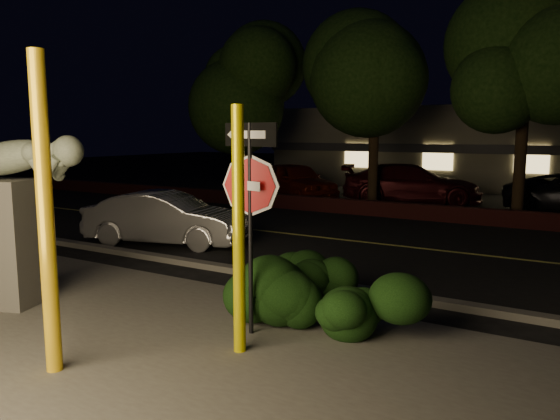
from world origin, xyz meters
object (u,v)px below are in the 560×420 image
object	(u,v)px
yellow_pole_left	(46,217)
parked_car_darkred	(411,184)
signpost	(250,186)
yellow_pole_right	(239,232)
sculpture	(10,202)
parked_car_red	(295,181)
silver_sedan	(166,218)

from	to	relation	value
yellow_pole_left	parked_car_darkred	size ratio (longest dim) A/B	0.69
signpost	yellow_pole_right	bearing A→B (deg)	-55.98
signpost	sculpture	bearing A→B (deg)	-154.18
yellow_pole_left	parked_car_red	size ratio (longest dim) A/B	0.82
yellow_pole_left	signpost	xyz separation A→B (m)	(1.28, 2.15, 0.23)
yellow_pole_right	signpost	bearing A→B (deg)	111.18
yellow_pole_right	parked_car_darkred	distance (m)	15.57
yellow_pole_right	signpost	world-z (taller)	yellow_pole_right
yellow_pole_left	signpost	size ratio (longest dim) A/B	1.27
yellow_pole_left	signpost	bearing A→B (deg)	59.17
sculpture	yellow_pole_left	bearing A→B (deg)	-45.02
yellow_pole_right	sculpture	size ratio (longest dim) A/B	1.14
signpost	sculpture	distance (m)	4.03
silver_sedan	yellow_pole_right	bearing A→B (deg)	-145.57
signpost	silver_sedan	xyz separation A→B (m)	(-5.18, 3.91, -1.39)
yellow_pole_left	yellow_pole_right	bearing A→B (deg)	46.13
yellow_pole_right	sculpture	xyz separation A→B (m)	(-4.14, -0.32, 0.13)
signpost	parked_car_darkred	size ratio (longest dim) A/B	0.54
signpost	sculpture	world-z (taller)	signpost
yellow_pole_right	parked_car_darkred	bearing A→B (deg)	100.23
silver_sedan	parked_car_darkred	xyz separation A→B (m)	(2.64, 10.81, 0.11)
signpost	parked_car_darkred	world-z (taller)	signpost
yellow_pole_right	signpost	size ratio (longest dim) A/B	1.07
sculpture	signpost	bearing A→B (deg)	-6.66
sculpture	yellow_pole_right	bearing A→B (deg)	-15.21
sculpture	parked_car_darkred	world-z (taller)	sculpture
yellow_pole_left	silver_sedan	distance (m)	7.29
parked_car_red	silver_sedan	bearing A→B (deg)	-140.17
parked_car_red	parked_car_darkred	size ratio (longest dim) A/B	0.84
yellow_pole_right	silver_sedan	xyz separation A→B (m)	(-5.41, 4.49, -0.88)
sculpture	silver_sedan	distance (m)	5.07
signpost	parked_car_red	xyz separation A→B (m)	(-7.13, 13.69, -1.28)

